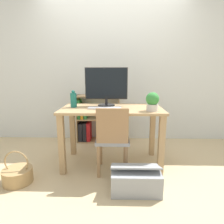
{
  "coord_description": "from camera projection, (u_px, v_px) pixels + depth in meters",
  "views": [
    {
      "loc": [
        0.06,
        -2.37,
        1.22
      ],
      "look_at": [
        0.0,
        0.1,
        0.7
      ],
      "focal_mm": 30.0,
      "sensor_mm": 36.0,
      "label": 1
    }
  ],
  "objects": [
    {
      "name": "potted_plant",
      "position": [
        152.0,
        101.0,
        2.2
      ],
      "size": [
        0.16,
        0.16,
        0.22
      ],
      "color": "silver",
      "rests_on": "desk"
    },
    {
      "name": "chair",
      "position": [
        113.0,
        138.0,
        2.23
      ],
      "size": [
        0.4,
        0.4,
        0.84
      ],
      "rotation": [
        0.0,
        0.0,
        -0.03
      ],
      "color": "gray",
      "rests_on": "ground_plane"
    },
    {
      "name": "vase",
      "position": [
        74.0,
        100.0,
        2.44
      ],
      "size": [
        0.08,
        0.08,
        0.22
      ],
      "color": "#1E7266",
      "rests_on": "desk"
    },
    {
      "name": "wall_back",
      "position": [
        113.0,
        68.0,
        3.31
      ],
      "size": [
        8.0,
        0.05,
        2.6
      ],
      "color": "silver",
      "rests_on": "ground_plane"
    },
    {
      "name": "basket",
      "position": [
        18.0,
        175.0,
        2.11
      ],
      "size": [
        0.32,
        0.32,
        0.38
      ],
      "color": "tan",
      "rests_on": "ground_plane"
    },
    {
      "name": "desk",
      "position": [
        112.0,
        119.0,
        2.45
      ],
      "size": [
        1.3,
        0.68,
        0.77
      ],
      "color": "tan",
      "rests_on": "ground_plane"
    },
    {
      "name": "ground_plane",
      "position": [
        112.0,
        163.0,
        2.58
      ],
      "size": [
        10.0,
        10.0,
        0.0
      ],
      "primitive_type": "plane",
      "color": "#CCB284"
    },
    {
      "name": "storage_box",
      "position": [
        136.0,
        179.0,
        1.96
      ],
      "size": [
        0.52,
        0.37,
        0.3
      ],
      "color": "#999EA3",
      "rests_on": "ground_plane"
    },
    {
      "name": "bookshelf",
      "position": [
        91.0,
        122.0,
        3.34
      ],
      "size": [
        0.75,
        0.28,
        0.83
      ],
      "color": "tan",
      "rests_on": "ground_plane"
    },
    {
      "name": "keyboard",
      "position": [
        105.0,
        108.0,
        2.36
      ],
      "size": [
        0.42,
        0.12,
        0.02
      ],
      "color": "#B2B2B7",
      "rests_on": "desk"
    },
    {
      "name": "monitor",
      "position": [
        106.0,
        85.0,
        2.51
      ],
      "size": [
        0.57,
        0.23,
        0.51
      ],
      "color": "#232326",
      "rests_on": "desk"
    }
  ]
}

